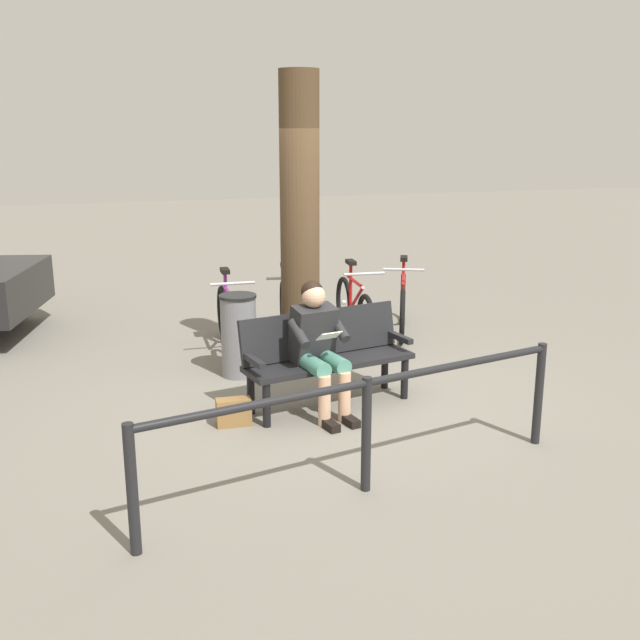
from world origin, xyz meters
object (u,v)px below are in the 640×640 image
tree_trunk (300,224)px  bicycle_silver (286,314)px  bench (326,351)px  handbag (234,412)px  person_reading (318,342)px  bicycle_black (403,304)px  bicycle_purple (229,321)px  bicycle_red (354,309)px  litter_bin (239,335)px

tree_trunk → bicycle_silver: (-0.05, -0.80, -1.18)m
bench → handbag: (0.92, 0.26, -0.39)m
person_reading → tree_trunk: 1.67m
tree_trunk → bicycle_black: 2.14m
person_reading → bicycle_silver: person_reading is taller
handbag → person_reading: bearing=-175.0°
handbag → bicycle_purple: bearing=-99.9°
bicycle_red → tree_trunk: bearing=-44.2°
bicycle_red → handbag: bearing=-35.7°
tree_trunk → bicycle_black: size_ratio=1.97×
bicycle_red → bench: bearing=-22.0°
tree_trunk → bicycle_black: tree_trunk is taller
handbag → litter_bin: (-0.32, -1.30, 0.31)m
person_reading → bench: bearing=-135.5°
bench → handbag: 1.04m
bench → litter_bin: bench is taller
person_reading → handbag: bearing=-6.0°
bicycle_purple → person_reading: bearing=13.7°
litter_bin → bicycle_red: bicycle_red is taller
person_reading → bicycle_purple: (0.41, -2.11, -0.31)m
bicycle_red → bicycle_black: bearing=100.5°
bicycle_black → bicycle_purple: (2.23, 0.14, 0.00)m
person_reading → litter_bin: bearing=-79.9°
bicycle_purple → tree_trunk: bearing=45.4°
litter_bin → bicycle_purple: bicycle_purple is taller
tree_trunk → bicycle_red: bearing=-139.2°
bench → handbag: bench is taller
person_reading → bicycle_red: bearing=-128.7°
handbag → bicycle_red: size_ratio=0.18×
litter_bin → person_reading: bearing=111.0°
bench → bicycle_red: bearing=-128.0°
bench → person_reading: person_reading is taller
handbag → bicycle_red: (-1.94, -2.25, 0.24)m
person_reading → litter_bin: size_ratio=1.40×
litter_bin → bicycle_red: (-1.62, -0.96, -0.07)m
bench → tree_trunk: bearing=-106.1°
bench → bicycle_black: bearing=-140.3°
bicycle_black → bicycle_red: (0.67, 0.06, 0.00)m
person_reading → bicycle_red: 2.49m
handbag → litter_bin: litter_bin is taller
bench → bicycle_red: 2.24m
person_reading → bicycle_black: person_reading is taller
bicycle_silver → tree_trunk: bearing=7.7°
bicycle_red → bicycle_silver: (0.86, -0.02, 0.00)m
tree_trunk → bicycle_red: tree_trunk is taller
bench → bicycle_black: size_ratio=1.07×
bench → bicycle_black: 2.66m
person_reading → bicycle_black: size_ratio=0.77×
person_reading → litter_bin: person_reading is taller
bench → handbag: size_ratio=5.54×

